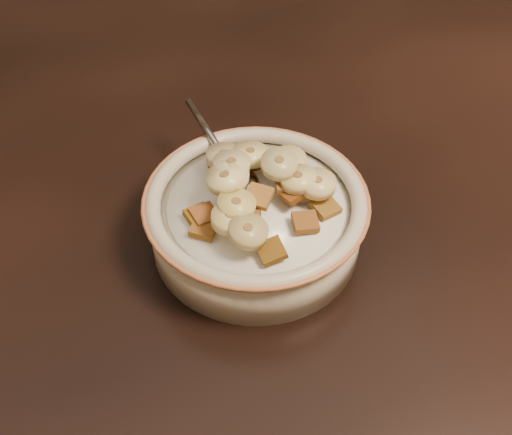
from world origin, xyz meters
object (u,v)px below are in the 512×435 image
object	(u,v)px
cereal_bowl	(256,224)
spoon	(240,182)
table	(262,140)
chair	(69,49)

from	to	relation	value
cereal_bowl	spoon	distance (m)	0.04
cereal_bowl	spoon	world-z (taller)	spoon
table	spoon	distance (m)	0.15
table	chair	distance (m)	0.77
chair	spoon	bearing A→B (deg)	-72.57
table	spoon	bearing A→B (deg)	-117.82
cereal_bowl	table	bearing A→B (deg)	69.54
cereal_bowl	spoon	bearing A→B (deg)	100.47
chair	cereal_bowl	xyz separation A→B (m)	(0.12, -0.85, 0.31)
table	cereal_bowl	world-z (taller)	cereal_bowl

